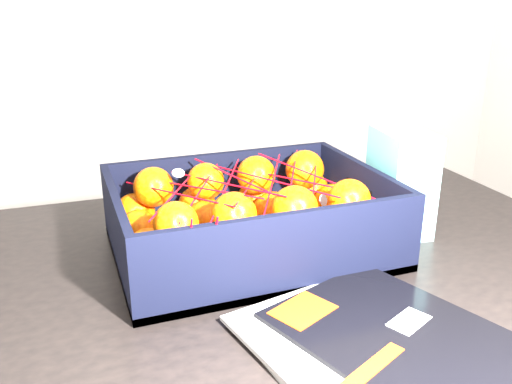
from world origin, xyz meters
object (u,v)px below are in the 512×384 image
object	(u,v)px
table	(254,330)
magazine_stack	(373,346)
produce_crate	(249,229)
retail_carton	(401,182)

from	to	relation	value
table	magazine_stack	size ratio (longest dim) A/B	3.67
table	produce_crate	bearing A→B (deg)	74.95
table	retail_carton	world-z (taller)	retail_carton
produce_crate	retail_carton	xyz separation A→B (m)	(0.27, -0.01, 0.05)
table	retail_carton	size ratio (longest dim) A/B	6.87
magazine_stack	produce_crate	distance (m)	0.31
magazine_stack	table	bearing A→B (deg)	105.73
table	retail_carton	xyz separation A→B (m)	(0.29, 0.06, 0.19)
magazine_stack	produce_crate	xyz separation A→B (m)	(-0.04, 0.30, 0.03)
retail_carton	table	bearing A→B (deg)	-159.92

